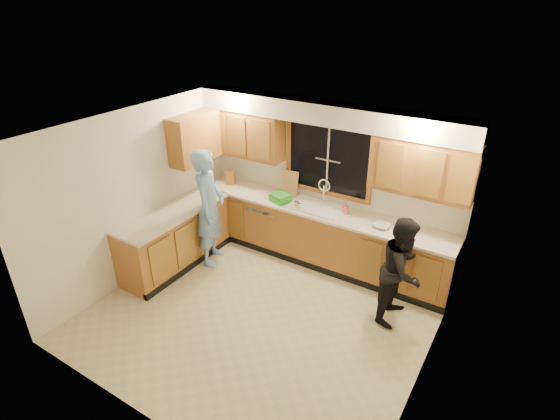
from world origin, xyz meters
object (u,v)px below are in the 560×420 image
Objects in this scene: dishwasher at (271,223)px; stove at (148,255)px; knife_block at (230,178)px; dish_crate at (280,198)px; sink at (317,211)px; soap_bottle at (346,208)px; man at (210,208)px; bowl at (382,226)px; woman at (402,270)px.

stove is at bearing -117.69° from dishwasher.
dish_crate is (1.08, -0.13, -0.06)m from knife_block.
stove is (-1.80, -1.82, -0.41)m from sink.
knife_block is at bearing -179.25° from soap_bottle.
sink is 1.64m from man.
sink is at bearing 175.58° from bowl.
stove is (-0.95, -1.81, 0.04)m from dishwasher.
man is at bearing -161.70° from bowl.
sink is 1.06m from bowl.
stove reaches higher than dishwasher.
dishwasher is (-0.85, -0.01, -0.45)m from sink.
dish_crate is 1.21× the size of bowl.
woman is 2.23m from dish_crate.
knife_block is 1.08× the size of bowl.
knife_block reaches higher than bowl.
bowl is at bearing 43.22° from woman.
dishwasher is 1.04m from knife_block.
woman is (3.35, 1.17, 0.28)m from stove.
dish_crate is at bearing -171.45° from soap_bottle.
man reaches higher than dishwasher.
dishwasher is at bearing 159.15° from dish_crate.
soap_bottle reaches higher than bowl.
bowl is (-0.50, 0.58, 0.22)m from woman.
woman is at bearing 19.20° from stove.
dish_crate is at bearing -20.85° from dishwasher.
sink is 0.59× the size of woman.
woman is 6.46× the size of bowl.
knife_block is (-0.29, 0.90, 0.11)m from man.
soap_bottle is 0.76× the size of bowl.
woman is 0.79m from bowl.
knife_block is at bearing 177.95° from bowl.
bowl is at bearing 1.05° from dish_crate.
sink reaches higher than dish_crate.
knife_block is at bearing 179.44° from sink.
stove is 3.38m from bowl.
dishwasher is at bearing -177.39° from soap_bottle.
soap_bottle is (-1.11, 0.70, 0.28)m from woman.
sink is 0.96m from dishwasher.
dish_crate is at bearing -169.41° from sink.
man is at bearing -89.37° from knife_block.
knife_block is at bearing -5.96° from man.
man reaches higher than dish_crate.
knife_block is at bearing 173.23° from dish_crate.
man is (-0.53, -0.87, 0.52)m from dishwasher.
soap_bottle is (2.24, 1.87, 0.56)m from stove.
soap_bottle is (0.44, 0.04, 0.14)m from sink.
dish_crate is 1.65m from bowl.
sink is 0.46× the size of man.
soap_bottle reaches higher than dishwasher.
man is 1.28× the size of woman.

